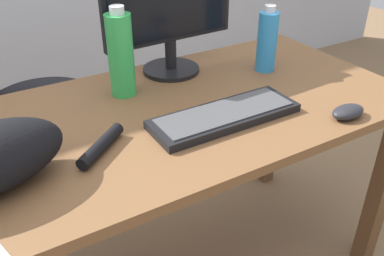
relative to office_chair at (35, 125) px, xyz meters
The scene contains 7 objects.
desk 0.81m from the office_chair, 74.18° to the right, with size 1.65×0.73×0.73m.
office_chair is the anchor object (origin of this frame).
monitor 0.86m from the office_chair, 48.99° to the right, with size 0.48×0.20×0.41m.
keyboard 1.02m from the office_chair, 65.91° to the right, with size 0.44×0.15×0.03m.
computer_mouse 1.31m from the office_chair, 56.07° to the right, with size 0.11×0.06×0.04m, color #232328.
water_bottle 0.77m from the office_chair, 69.66° to the right, with size 0.08×0.08×0.28m.
spray_bottle 1.07m from the office_chair, 41.93° to the right, with size 0.07×0.07×0.23m.
Camera 1 is at (-0.44, -0.98, 1.33)m, focal length 39.35 mm.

